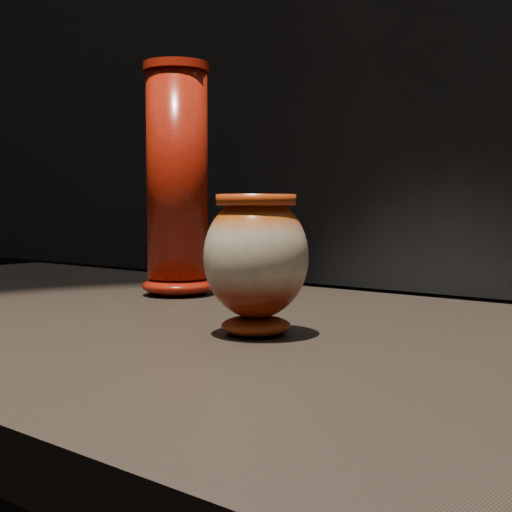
{
  "coord_description": "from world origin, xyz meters",
  "views": [
    {
      "loc": [
        0.61,
        -0.65,
        1.04
      ],
      "look_at": [
        0.1,
        -0.04,
        0.99
      ],
      "focal_mm": 50.0,
      "sensor_mm": 36.0,
      "label": 1
    }
  ],
  "objects": [
    {
      "name": "main_vase",
      "position": [
        0.1,
        -0.04,
        0.99
      ],
      "size": [
        0.15,
        0.15,
        0.16
      ],
      "rotation": [
        0.0,
        0.0,
        -0.37
      ],
      "color": "maroon",
      "rests_on": "display_plinth"
    },
    {
      "name": "tall_vase",
      "position": [
        -0.23,
        0.16,
        1.08
      ],
      "size": [
        0.13,
        0.13,
        0.37
      ],
      "rotation": [
        0.0,
        0.0,
        0.16
      ],
      "color": "#B1240B",
      "rests_on": "display_plinth"
    }
  ]
}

